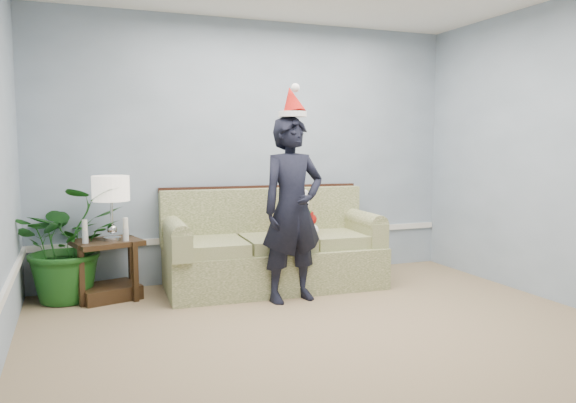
# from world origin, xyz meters

# --- Properties ---
(room_shell) EXTENTS (4.54, 5.04, 2.74)m
(room_shell) POSITION_xyz_m (0.00, 0.00, 1.35)
(room_shell) COLOR #9D8A65
(room_shell) RESTS_ON ground
(wainscot_trim) EXTENTS (4.49, 4.99, 0.06)m
(wainscot_trim) POSITION_xyz_m (-1.18, 1.18, 0.45)
(wainscot_trim) COLOR white
(wainscot_trim) RESTS_ON room_shell
(sofa) EXTENTS (2.15, 1.00, 0.99)m
(sofa) POSITION_xyz_m (0.05, 2.06, 0.35)
(sofa) COLOR #53652F
(sofa) RESTS_ON room_shell
(side_table) EXTENTS (0.68, 0.61, 0.55)m
(side_table) POSITION_xyz_m (-1.52, 2.15, 0.21)
(side_table) COLOR #3C2815
(side_table) RESTS_ON room_shell
(table_lamp) EXTENTS (0.33, 0.33, 0.59)m
(table_lamp) POSITION_xyz_m (-1.48, 2.12, 1.00)
(table_lamp) COLOR silver
(table_lamp) RESTS_ON side_table
(candle_pair) EXTENTS (0.40, 0.05, 0.21)m
(candle_pair) POSITION_xyz_m (-1.54, 2.04, 0.65)
(candle_pair) COLOR silver
(candle_pair) RESTS_ON side_table
(houseplant) EXTENTS (1.12, 1.03, 1.05)m
(houseplant) POSITION_xyz_m (-1.85, 2.23, 0.53)
(houseplant) COLOR #1A5419
(houseplant) RESTS_ON room_shell
(man) EXTENTS (0.66, 0.49, 1.67)m
(man) POSITION_xyz_m (0.05, 1.50, 0.83)
(man) COLOR black
(man) RESTS_ON room_shell
(santa_hat) EXTENTS (0.31, 0.34, 0.30)m
(santa_hat) POSITION_xyz_m (0.05, 1.51, 1.79)
(santa_hat) COLOR white
(santa_hat) RESTS_ON man
(teddy_bear) EXTENTS (0.35, 0.36, 0.46)m
(teddy_bear) POSITION_xyz_m (0.30, 1.95, 0.68)
(teddy_bear) COLOR white
(teddy_bear) RESTS_ON sofa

